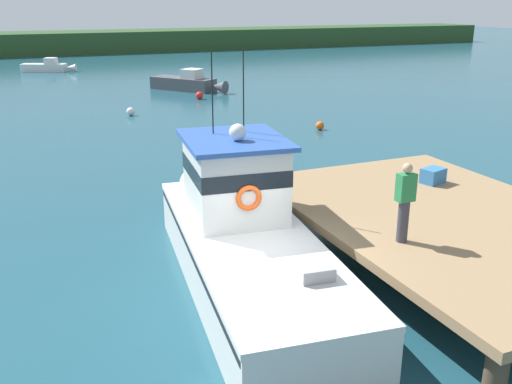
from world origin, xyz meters
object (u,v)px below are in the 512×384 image
object	(u,v)px
main_fishing_boat	(243,234)
deckhand_by_the_boat	(405,201)
moored_boat_outer_mooring	(48,67)
mooring_buoy_channel_marker	(131,112)
crate_stack_mid_dock	(433,176)
mooring_buoy_inshore	(199,95)
moored_boat_far_left	(188,83)
mooring_buoy_outer	(320,126)

from	to	relation	value
main_fishing_boat	deckhand_by_the_boat	size ratio (longest dim) A/B	6.10
moored_boat_outer_mooring	mooring_buoy_channel_marker	bearing A→B (deg)	-83.63
crate_stack_mid_dock	moored_boat_outer_mooring	xyz separation A→B (m)	(-6.78, 41.34, -1.00)
main_fishing_boat	mooring_buoy_channel_marker	bearing A→B (deg)	85.60
moored_boat_outer_mooring	mooring_buoy_inshore	distance (m)	20.35
mooring_buoy_inshore	moored_boat_far_left	bearing A→B (deg)	83.87
mooring_buoy_inshore	mooring_buoy_channel_marker	distance (m)	6.18
moored_boat_outer_mooring	mooring_buoy_channel_marker	distance (m)	22.69
main_fishing_boat	moored_boat_outer_mooring	size ratio (longest dim) A/B	2.17
mooring_buoy_inshore	moored_boat_outer_mooring	bearing A→B (deg)	111.67
deckhand_by_the_boat	mooring_buoy_outer	bearing A→B (deg)	66.39
moored_boat_far_left	mooring_buoy_inshore	bearing A→B (deg)	-96.13
deckhand_by_the_boat	mooring_buoy_outer	distance (m)	16.03
moored_boat_far_left	mooring_buoy_channel_marker	distance (m)	9.17
deckhand_by_the_boat	moored_boat_outer_mooring	size ratio (longest dim) A/B	0.36
moored_boat_outer_mooring	mooring_buoy_inshore	xyz separation A→B (m)	(7.51, -18.91, -0.17)
mooring_buoy_inshore	deckhand_by_the_boat	bearing A→B (deg)	-98.73
mooring_buoy_inshore	mooring_buoy_channel_marker	size ratio (longest dim) A/B	1.08
crate_stack_mid_dock	mooring_buoy_channel_marker	xyz separation A→B (m)	(-4.26, 18.79, -1.18)
mooring_buoy_outer	mooring_buoy_channel_marker	distance (m)	10.29
mooring_buoy_inshore	main_fishing_boat	bearing A→B (deg)	-105.63
deckhand_by_the_boat	mooring_buoy_channel_marker	distance (m)	21.75
moored_boat_far_left	mooring_buoy_channel_marker	bearing A→B (deg)	-126.08
crate_stack_mid_dock	deckhand_by_the_boat	distance (m)	4.30
crate_stack_mid_dock	mooring_buoy_channel_marker	bearing A→B (deg)	102.78
moored_boat_far_left	mooring_buoy_inshore	world-z (taller)	moored_boat_far_left
crate_stack_mid_dock	deckhand_by_the_boat	world-z (taller)	deckhand_by_the_boat
main_fishing_boat	deckhand_by_the_boat	xyz separation A→B (m)	(2.63, -2.02, 1.05)
deckhand_by_the_boat	moored_boat_far_left	bearing A→B (deg)	81.61
moored_boat_far_left	mooring_buoy_inshore	distance (m)	3.80
deckhand_by_the_boat	mooring_buoy_inshore	distance (m)	25.65
main_fishing_boat	mooring_buoy_channel_marker	world-z (taller)	main_fishing_boat
moored_boat_outer_mooring	deckhand_by_the_boat	bearing A→B (deg)	-85.30
main_fishing_boat	mooring_buoy_outer	bearing A→B (deg)	54.39
mooring_buoy_inshore	mooring_buoy_channel_marker	world-z (taller)	mooring_buoy_inshore
crate_stack_mid_dock	moored_boat_far_left	world-z (taller)	crate_stack_mid_dock
moored_boat_outer_mooring	mooring_buoy_channel_marker	size ratio (longest dim) A/B	10.64
main_fishing_boat	mooring_buoy_inshore	bearing A→B (deg)	74.37
deckhand_by_the_boat	moored_boat_far_left	distance (m)	29.41
main_fishing_boat	mooring_buoy_channel_marker	xyz separation A→B (m)	(1.51, 19.62, -0.79)
mooring_buoy_outer	mooring_buoy_inshore	bearing A→B (deg)	103.14
main_fishing_boat	moored_boat_outer_mooring	distance (m)	42.19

